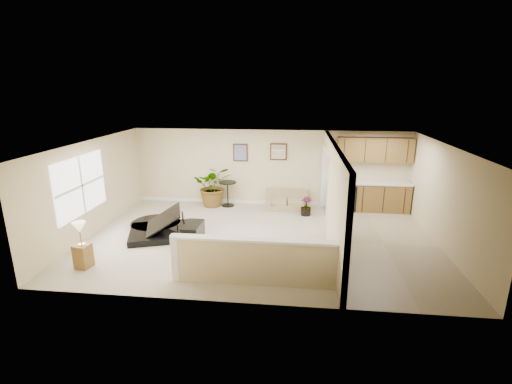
# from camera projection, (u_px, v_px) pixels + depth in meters

# --- Properties ---
(floor) EXTENTS (9.00, 9.00, 0.00)m
(floor) POSITION_uv_depth(u_px,v_px,m) (260.00, 239.00, 9.70)
(floor) COLOR tan
(floor) RESTS_ON ground
(back_wall) EXTENTS (9.00, 0.04, 2.50)m
(back_wall) POSITION_uv_depth(u_px,v_px,m) (269.00, 168.00, 12.22)
(back_wall) COLOR beige
(back_wall) RESTS_ON floor
(front_wall) EXTENTS (9.00, 0.04, 2.50)m
(front_wall) POSITION_uv_depth(u_px,v_px,m) (243.00, 240.00, 6.49)
(front_wall) COLOR beige
(front_wall) RESTS_ON floor
(left_wall) EXTENTS (0.04, 6.00, 2.50)m
(left_wall) POSITION_uv_depth(u_px,v_px,m) (92.00, 188.00, 9.83)
(left_wall) COLOR beige
(left_wall) RESTS_ON floor
(right_wall) EXTENTS (0.04, 6.00, 2.50)m
(right_wall) POSITION_uv_depth(u_px,v_px,m) (447.00, 199.00, 8.88)
(right_wall) COLOR beige
(right_wall) RESTS_ON floor
(ceiling) EXTENTS (9.00, 6.00, 0.04)m
(ceiling) POSITION_uv_depth(u_px,v_px,m) (260.00, 144.00, 9.01)
(ceiling) COLOR white
(ceiling) RESTS_ON back_wall
(kitchen_vinyl) EXTENTS (2.70, 6.00, 0.01)m
(kitchen_vinyl) POSITION_uv_depth(u_px,v_px,m) (384.00, 244.00, 9.36)
(kitchen_vinyl) COLOR #9D8A6A
(kitchen_vinyl) RESTS_ON floor
(interior_partition) EXTENTS (0.18, 5.99, 2.50)m
(interior_partition) POSITION_uv_depth(u_px,v_px,m) (331.00, 194.00, 9.41)
(interior_partition) COLOR beige
(interior_partition) RESTS_ON floor
(pony_half_wall) EXTENTS (3.42, 0.22, 1.00)m
(pony_half_wall) POSITION_uv_depth(u_px,v_px,m) (252.00, 261.00, 7.35)
(pony_half_wall) COLOR beige
(pony_half_wall) RESTS_ON floor
(left_window) EXTENTS (0.05, 2.15, 1.45)m
(left_window) POSITION_uv_depth(u_px,v_px,m) (81.00, 185.00, 9.30)
(left_window) COLOR white
(left_window) RESTS_ON left_wall
(wall_art_left) EXTENTS (0.48, 0.04, 0.58)m
(wall_art_left) POSITION_uv_depth(u_px,v_px,m) (240.00, 153.00, 12.16)
(wall_art_left) COLOR #342112
(wall_art_left) RESTS_ON back_wall
(wall_mirror) EXTENTS (0.55, 0.04, 0.55)m
(wall_mirror) POSITION_uv_depth(u_px,v_px,m) (278.00, 152.00, 12.01)
(wall_mirror) COLOR #342112
(wall_mirror) RESTS_ON back_wall
(kitchen_cabinets) EXTENTS (2.36, 0.65, 2.33)m
(kitchen_cabinets) POSITION_uv_depth(u_px,v_px,m) (369.00, 184.00, 11.73)
(kitchen_cabinets) COLOR brown
(kitchen_cabinets) RESTS_ON floor
(piano) EXTENTS (2.24, 2.22, 1.54)m
(piano) POSITION_uv_depth(u_px,v_px,m) (161.00, 211.00, 9.91)
(piano) COLOR black
(piano) RESTS_ON floor
(piano_bench) EXTENTS (0.42, 0.81, 0.54)m
(piano_bench) POSITION_uv_depth(u_px,v_px,m) (193.00, 234.00, 9.33)
(piano_bench) COLOR black
(piano_bench) RESTS_ON floor
(loveseat) EXTENTS (1.41, 0.86, 0.78)m
(loveseat) POSITION_uv_depth(u_px,v_px,m) (287.00, 200.00, 12.06)
(loveseat) COLOR #9B8A62
(loveseat) RESTS_ON floor
(accent_table) EXTENTS (0.57, 0.57, 0.83)m
(accent_table) POSITION_uv_depth(u_px,v_px,m) (228.00, 191.00, 12.23)
(accent_table) COLOR black
(accent_table) RESTS_ON floor
(palm_plant) EXTENTS (1.40, 1.27, 1.36)m
(palm_plant) POSITION_uv_depth(u_px,v_px,m) (214.00, 186.00, 12.22)
(palm_plant) COLOR black
(palm_plant) RESTS_ON floor
(small_plant) EXTENTS (0.43, 0.43, 0.59)m
(small_plant) POSITION_uv_depth(u_px,v_px,m) (306.00, 207.00, 11.41)
(small_plant) COLOR black
(small_plant) RESTS_ON floor
(lamp_stand) EXTENTS (0.36, 0.36, 1.06)m
(lamp_stand) POSITION_uv_depth(u_px,v_px,m) (82.00, 248.00, 8.07)
(lamp_stand) COLOR brown
(lamp_stand) RESTS_ON floor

